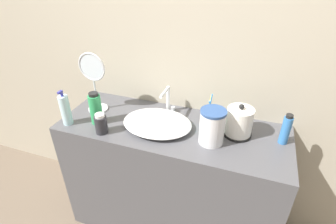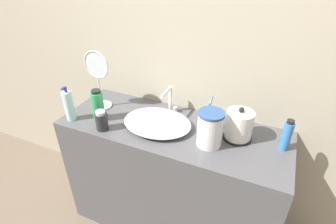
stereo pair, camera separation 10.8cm
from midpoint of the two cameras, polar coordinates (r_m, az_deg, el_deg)
name	(u,v)px [view 2 (the right image)]	position (r m, az deg, el deg)	size (l,w,h in m)	color
wall_back	(191,39)	(1.59, 7.07, 15.43)	(6.00, 0.04, 2.60)	#ADA38E
vanity_counter	(171,179)	(1.82, 2.48, -14.43)	(1.36, 0.51, 0.85)	#4C4C51
sink_basin	(157,122)	(1.54, -0.34, -2.31)	(0.41, 0.32, 0.06)	white
faucet	(170,99)	(1.64, 2.32, 2.79)	(0.06, 0.14, 0.18)	silver
electric_kettle	(239,126)	(1.48, 17.19, -3.04)	(0.16, 0.16, 0.20)	black
toothbrush_cup	(208,122)	(1.54, 10.64, -2.28)	(0.06, 0.06, 0.22)	teal
lotion_bottle	(69,106)	(1.66, -19.02, 1.28)	(0.06, 0.06, 0.22)	silver
shampoo_bottle	(287,135)	(1.49, 26.36, -4.64)	(0.05, 0.05, 0.18)	#3370B7
mouthwash_bottle	(98,106)	(1.61, -13.18, 1.34)	(0.07, 0.07, 0.20)	#2D9956
hand_cream_bottle	(102,121)	(1.54, -12.34, -1.92)	(0.07, 0.07, 0.12)	#28282D
vanity_mirror	(98,76)	(1.70, -13.27, 7.57)	(0.18, 0.13, 0.39)	silver
water_pitcher	(210,129)	(1.39, 11.36, -3.63)	(0.14, 0.14, 0.20)	silver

